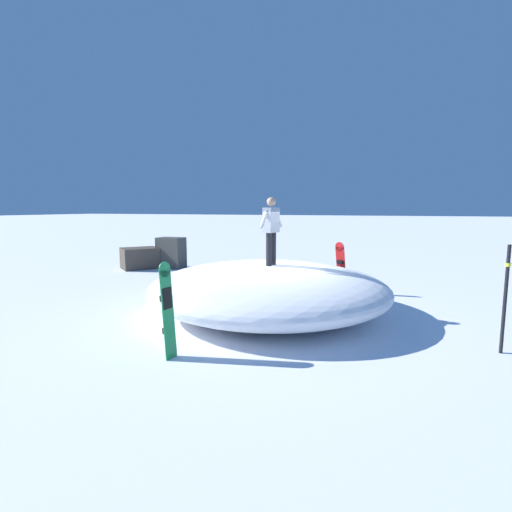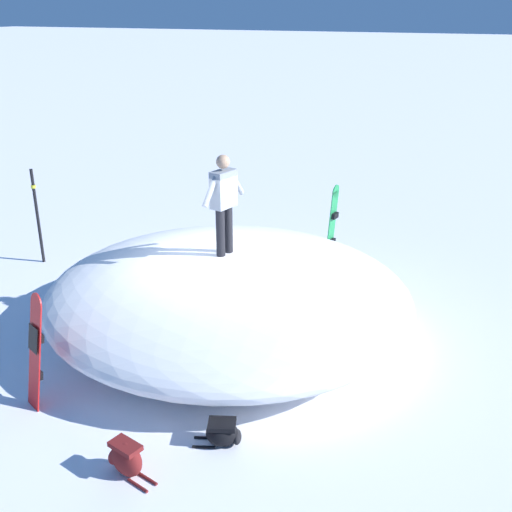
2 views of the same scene
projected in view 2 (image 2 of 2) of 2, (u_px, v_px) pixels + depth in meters
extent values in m
plane|color=white|center=(217.00, 324.00, 10.20)|extent=(240.00, 240.00, 0.00)
ellipsoid|color=white|center=(228.00, 294.00, 9.84)|extent=(6.46, 6.27, 1.24)
cylinder|color=black|center=(220.00, 232.00, 9.59)|extent=(0.14, 0.14, 0.78)
cylinder|color=black|center=(228.00, 229.00, 9.74)|extent=(0.14, 0.14, 0.78)
cube|color=#8C939E|center=(224.00, 189.00, 9.41)|extent=(0.30, 0.47, 0.58)
sphere|color=tan|center=(223.00, 162.00, 9.24)|extent=(0.21, 0.21, 0.21)
cylinder|color=#8C939E|center=(211.00, 190.00, 9.16)|extent=(0.16, 0.38, 0.48)
cylinder|color=#8C939E|center=(236.00, 181.00, 9.62)|extent=(0.16, 0.38, 0.48)
cube|color=red|center=(35.00, 357.00, 7.91)|extent=(0.37, 0.35, 1.43)
cylinder|color=red|center=(36.00, 304.00, 7.71)|extent=(0.30, 0.18, 0.30)
cube|color=black|center=(33.00, 339.00, 7.82)|extent=(0.25, 0.16, 0.34)
cube|color=black|center=(39.00, 337.00, 7.86)|extent=(0.21, 0.16, 0.12)
cube|color=black|center=(38.00, 374.00, 8.00)|extent=(0.21, 0.16, 0.12)
cube|color=#1E8C47|center=(332.00, 228.00, 12.28)|extent=(0.16, 0.28, 1.55)
cylinder|color=#1E8C47|center=(336.00, 191.00, 11.96)|extent=(0.08, 0.27, 0.27)
cube|color=black|center=(333.00, 215.00, 12.17)|extent=(0.07, 0.23, 0.37)
cube|color=black|center=(335.00, 216.00, 12.15)|extent=(0.11, 0.20, 0.11)
cube|color=black|center=(332.00, 242.00, 12.38)|extent=(0.11, 0.20, 0.11)
ellipsoid|color=maroon|center=(127.00, 459.00, 6.86)|extent=(0.48, 0.35, 0.42)
ellipsoid|color=maroon|center=(115.00, 456.00, 7.00)|extent=(0.16, 0.21, 0.20)
cube|color=maroon|center=(125.00, 446.00, 6.79)|extent=(0.40, 0.29, 0.06)
cylinder|color=maroon|center=(138.00, 486.00, 6.75)|extent=(0.30, 0.11, 0.04)
cylinder|color=maroon|center=(147.00, 478.00, 6.85)|extent=(0.30, 0.11, 0.04)
ellipsoid|color=black|center=(222.00, 433.00, 7.36)|extent=(0.48, 0.43, 0.31)
ellipsoid|color=black|center=(237.00, 437.00, 7.37)|extent=(0.19, 0.26, 0.15)
cube|color=black|center=(222.00, 424.00, 7.31)|extent=(0.40, 0.36, 0.06)
cylinder|color=black|center=(205.00, 438.00, 7.50)|extent=(0.27, 0.13, 0.04)
cylinder|color=black|center=(204.00, 447.00, 7.34)|extent=(0.27, 0.13, 0.04)
cylinder|color=black|center=(38.00, 217.00, 12.33)|extent=(0.06, 0.06, 1.96)
cylinder|color=yellow|center=(33.00, 187.00, 12.09)|extent=(0.10, 0.10, 0.06)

